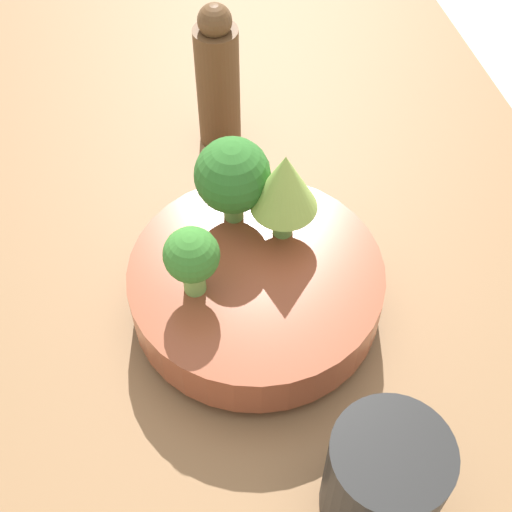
% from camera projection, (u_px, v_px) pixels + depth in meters
% --- Properties ---
extents(ground_plane, '(6.00, 6.00, 0.00)m').
position_uv_depth(ground_plane, '(227.00, 319.00, 0.70)').
color(ground_plane, beige).
extents(table, '(1.12, 0.76, 0.04)m').
position_uv_depth(table, '(227.00, 308.00, 0.68)').
color(table, olive).
rests_on(table, ground_plane).
extents(bowl, '(0.22, 0.22, 0.06)m').
position_uv_depth(bowl, '(256.00, 287.00, 0.63)').
color(bowl, brown).
rests_on(bowl, table).
extents(romanesco_piece_near, '(0.06, 0.06, 0.09)m').
position_uv_depth(romanesco_piece_near, '(285.00, 184.00, 0.59)').
color(romanesco_piece_near, '#6BA34C').
rests_on(romanesco_piece_near, bowl).
extents(broccoli_floret_back, '(0.05, 0.05, 0.07)m').
position_uv_depth(broccoli_floret_back, '(192.00, 257.00, 0.57)').
color(broccoli_floret_back, '#7AB256').
rests_on(broccoli_floret_back, bowl).
extents(broccoli_floret_right, '(0.07, 0.07, 0.09)m').
position_uv_depth(broccoli_floret_right, '(233.00, 176.00, 0.61)').
color(broccoli_floret_right, '#609347').
rests_on(broccoli_floret_right, bowl).
extents(cup, '(0.09, 0.09, 0.10)m').
position_uv_depth(cup, '(384.00, 479.00, 0.51)').
color(cup, black).
rests_on(cup, table).
extents(pepper_mill, '(0.05, 0.05, 0.17)m').
position_uv_depth(pepper_mill, '(218.00, 80.00, 0.74)').
color(pepper_mill, brown).
rests_on(pepper_mill, table).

